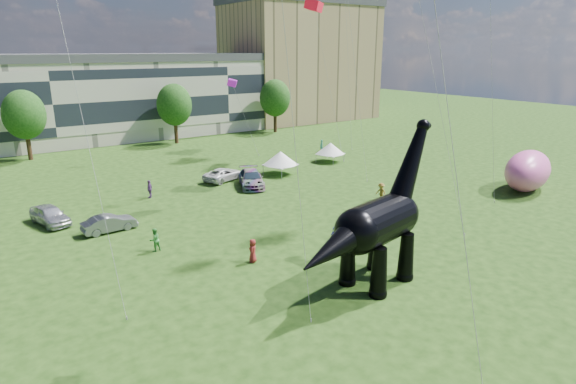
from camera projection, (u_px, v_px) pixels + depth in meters
ground at (406, 302)px, 27.26m from camera, size 220.00×220.00×0.00m
terrace_row at (46, 105)px, 69.95m from camera, size 78.00×11.00×12.00m
apartment_block at (300, 63)px, 97.16m from camera, size 28.00×18.00×22.00m
tree_mid_left at (23, 111)px, 60.59m from camera, size 5.20×5.20×9.44m
tree_mid_right at (174, 101)px, 71.54m from camera, size 5.20×5.20×9.44m
tree_far_right at (275, 95)px, 81.40m from camera, size 5.20×5.20×9.44m
dinosaur_sculpture at (374, 226)px, 28.27m from camera, size 12.17×4.45×9.92m
car_silver at (50, 215)px, 39.17m from camera, size 2.91×4.94×1.58m
car_grey at (109, 223)px, 37.61m from camera, size 4.20×1.67×1.36m
car_white at (224, 174)px, 52.30m from camera, size 5.40×3.80×1.37m
car_dark at (251, 179)px, 50.01m from camera, size 4.44×6.17×1.66m
gazebo_near at (280, 158)px, 54.59m from camera, size 4.66×4.66×2.66m
gazebo_far at (330, 148)px, 60.71m from camera, size 4.40×4.40×2.45m
inflatable_pink at (528, 171)px, 48.44m from camera, size 8.90×6.34×4.02m
visitors at (225, 232)px, 35.19m from camera, size 51.42×46.10×1.88m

